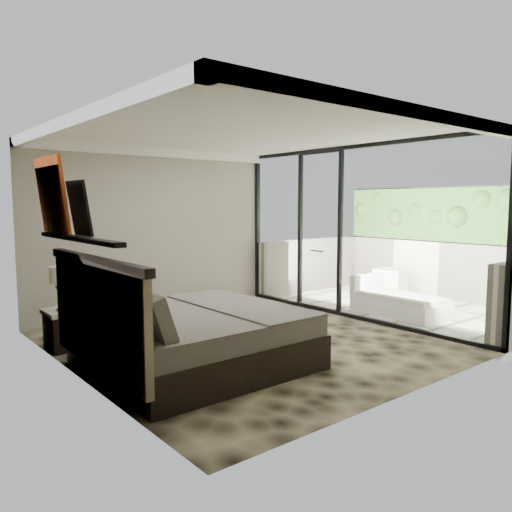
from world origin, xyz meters
TOP-DOWN VIEW (x-y plane):
  - floor at (0.00, 0.00)m, footprint 5.00×5.00m
  - ceiling at (0.00, 0.00)m, footprint 4.50×5.00m
  - back_wall at (0.00, 2.49)m, footprint 4.50×0.02m
  - left_wall at (-2.24, 0.00)m, footprint 0.02×5.00m
  - glass_wall at (2.25, 0.00)m, footprint 0.08×5.00m
  - terrace_slab at (3.75, 0.00)m, footprint 3.00×5.00m
  - parapet_far at (5.10, 0.00)m, footprint 0.30×5.00m
  - foliage_hedge at (5.10, 0.00)m, footprint 0.36×4.60m
  - picture_ledge at (-2.18, 0.10)m, footprint 0.12×2.20m
  - bed at (-1.16, -0.43)m, footprint 2.32×2.25m
  - nightstand at (-1.99, 1.18)m, footprint 0.59×0.59m
  - table_lamp at (-2.03, 1.15)m, footprint 0.31×0.31m
  - abstract_canvas at (-2.19, 0.87)m, footprint 0.13×0.90m
  - framed_print at (-2.14, 0.13)m, footprint 0.11×0.50m
  - ottoman at (4.38, 0.82)m, footprint 0.66×0.66m
  - lounger at (3.05, -0.29)m, footprint 0.84×1.59m

SIDE VIEW (x-z plane):
  - terrace_slab at x=3.75m, z-range -0.12..0.00m
  - floor at x=0.00m, z-range 0.00..0.00m
  - lounger at x=3.05m, z-range -0.11..0.49m
  - nightstand at x=-1.99m, z-range 0.00..0.50m
  - ottoman at x=4.38m, z-range 0.00..0.55m
  - bed at x=-1.16m, z-range -0.27..1.02m
  - parapet_far at x=5.10m, z-range 0.00..1.10m
  - table_lamp at x=-2.03m, z-range 0.60..1.16m
  - back_wall at x=0.00m, z-range 0.00..2.80m
  - left_wall at x=-2.24m, z-range 0.00..2.80m
  - glass_wall at x=2.25m, z-range 0.00..2.80m
  - picture_ledge at x=-2.18m, z-range 1.48..1.52m
  - foliage_hedge at x=5.10m, z-range 1.10..2.20m
  - framed_print at x=-2.14m, z-range 1.53..2.12m
  - abstract_canvas at x=-2.19m, z-range 1.53..2.42m
  - ceiling at x=0.00m, z-range 2.78..2.80m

